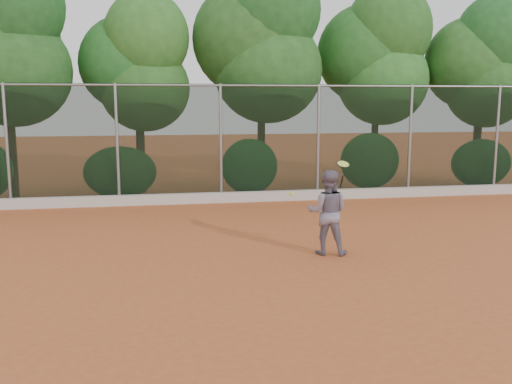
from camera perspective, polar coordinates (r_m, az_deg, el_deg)
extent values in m
plane|color=#B4562A|center=(10.50, 0.96, -7.62)|extent=(80.00, 80.00, 0.00)
cube|color=#BCB7AF|center=(17.04, -3.42, -0.55)|extent=(24.00, 0.20, 0.30)
imported|color=slate|center=(11.34, 7.16, -2.03)|extent=(0.98, 0.87, 1.69)
cube|color=black|center=(17.02, -3.54, 4.87)|extent=(24.00, 0.01, 3.50)
cylinder|color=gray|center=(16.98, -3.60, 10.60)|extent=(24.00, 0.06, 0.06)
cylinder|color=gray|center=(17.40, -23.63, 4.21)|extent=(0.09, 0.09, 3.50)
cylinder|color=gray|center=(16.95, -13.70, 4.60)|extent=(0.09, 0.09, 3.50)
cylinder|color=gray|center=(17.02, -3.54, 4.87)|extent=(0.09, 0.09, 3.50)
cylinder|color=gray|center=(17.62, 6.24, 4.98)|extent=(0.09, 0.09, 3.50)
cylinder|color=gray|center=(18.68, 15.14, 4.95)|extent=(0.09, 0.09, 3.50)
cylinder|color=gray|center=(20.14, 22.92, 4.84)|extent=(0.09, 0.09, 3.50)
cylinder|color=#3F2B18|center=(19.33, -23.15, 3.77)|extent=(0.24, 0.24, 2.90)
ellipsoid|color=#326A28|center=(19.14, -23.09, 11.08)|extent=(3.50, 2.90, 3.40)
ellipsoid|color=#266427|center=(19.20, -23.23, 16.78)|extent=(3.10, 2.60, 3.20)
cylinder|color=#462B1B|center=(19.26, -11.44, 3.57)|extent=(0.28, 0.28, 2.40)
ellipsoid|color=#27571E|center=(19.07, -11.05, 10.15)|extent=(2.90, 2.40, 2.80)
ellipsoid|color=#1D551D|center=(19.41, -12.62, 12.44)|extent=(3.20, 2.70, 3.10)
ellipsoid|color=#295C1F|center=(18.96, -10.90, 15.00)|extent=(2.70, 2.30, 2.90)
cylinder|color=#402D18|center=(19.25, 0.53, 4.65)|extent=(0.26, 0.26, 3.00)
ellipsoid|color=#35712B|center=(19.15, 1.20, 12.11)|extent=(3.60, 3.00, 3.50)
ellipsoid|color=#356C29|center=(19.43, -0.46, 15.02)|extent=(3.90, 3.20, 3.80)
ellipsoid|color=#296B28|center=(19.26, 1.59, 17.77)|extent=(3.20, 2.70, 3.30)
cylinder|color=#412C19|center=(20.60, 11.74, 4.34)|extent=(0.24, 0.24, 2.70)
ellipsoid|color=#276221|center=(20.53, 12.59, 10.86)|extent=(3.20, 2.70, 3.10)
ellipsoid|color=#1D521C|center=(20.67, 11.04, 13.40)|extent=(3.50, 2.90, 3.40)
ellipsoid|color=#20501B|center=(20.60, 13.14, 15.58)|extent=(3.00, 2.50, 3.10)
cylinder|color=#3D2517|center=(21.91, 21.17, 3.93)|extent=(0.28, 0.28, 2.50)
ellipsoid|color=#35702A|center=(21.86, 22.11, 9.78)|extent=(3.00, 2.50, 2.90)
ellipsoid|color=#38752C|center=(21.89, 20.69, 11.96)|extent=(3.30, 2.80, 3.20)
ellipsoid|color=#286928|center=(21.92, 22.75, 13.93)|extent=(2.80, 2.40, 3.00)
ellipsoid|color=#2E6225|center=(17.83, -13.44, 1.92)|extent=(2.20, 1.16, 1.60)
ellipsoid|color=#286A28|center=(18.03, -0.65, 2.57)|extent=(1.80, 1.04, 1.76)
ellipsoid|color=#306A28|center=(19.08, 11.31, 3.07)|extent=(2.00, 1.10, 1.84)
ellipsoid|color=#275F24|center=(20.88, 21.59, 2.70)|extent=(2.16, 1.12, 1.64)
cylinder|color=black|center=(11.30, 8.57, 1.06)|extent=(0.04, 0.15, 0.26)
torus|color=black|center=(11.20, 8.71, 2.79)|extent=(0.29, 0.27, 0.14)
cylinder|color=#D4E643|center=(11.20, 8.71, 2.79)|extent=(0.24, 0.22, 0.10)
sphere|color=#C9E333|center=(10.87, 3.54, -0.16)|extent=(0.07, 0.07, 0.07)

